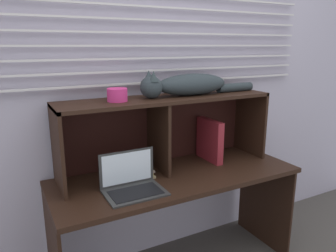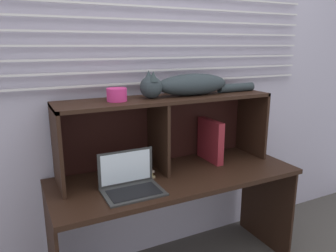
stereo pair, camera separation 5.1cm
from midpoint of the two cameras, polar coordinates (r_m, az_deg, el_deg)
back_panel_with_blinds at (r=2.22m, az=-1.82°, el=7.53°), size 4.40×0.08×2.50m
desk at (r=2.12m, az=2.24°, el=-11.79°), size 1.57×0.60×0.72m
hutch_shelf_unit at (r=2.09m, az=0.08°, el=1.32°), size 1.41×0.33×0.48m
cat at (r=2.10m, az=4.29°, el=7.30°), size 0.86×0.17×0.17m
laptop at (r=1.84m, az=-5.85°, el=-10.02°), size 0.33×0.23×0.22m
binder_upright at (r=2.28m, az=8.15°, el=-2.55°), size 0.05×0.26×0.29m
book_stack at (r=2.07m, az=-5.11°, el=-7.85°), size 0.17×0.24×0.05m
small_basket at (r=1.91m, az=-8.31°, el=5.53°), size 0.12×0.12×0.08m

